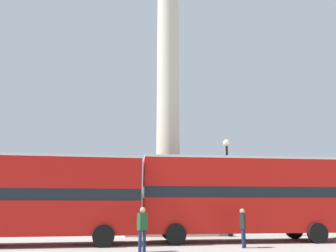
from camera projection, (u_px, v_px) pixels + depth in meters
ground_plane at (168, 233)px, 22.60m from camera, size 200.00×200.00×0.00m
monument_column at (168, 139)px, 24.18m from camera, size 5.77×5.77×23.21m
bus_b at (238, 195)px, 17.77m from camera, size 10.34×2.86×4.37m
bus_c at (23, 195)px, 15.97m from camera, size 11.49×3.41×4.22m
equestrian_statue at (302, 209)px, 26.14m from camera, size 4.32×3.83×5.70m
street_lamp at (228, 179)px, 20.92m from camera, size 0.44×0.44×6.08m
pedestrian_near_lamp at (142, 226)px, 13.56m from camera, size 0.46×0.46×1.77m
pedestrian_by_plinth at (243, 226)px, 14.89m from camera, size 0.38×0.48×1.71m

